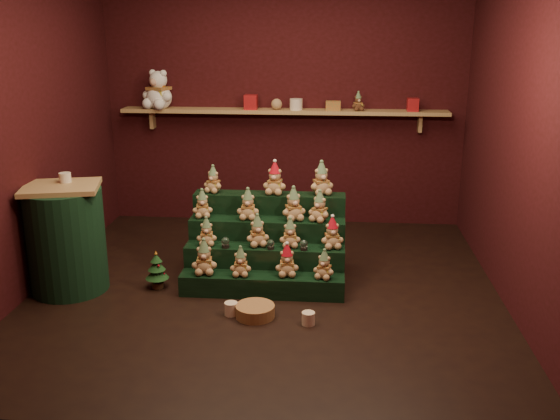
# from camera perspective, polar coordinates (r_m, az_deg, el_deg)

# --- Properties ---
(ground) EXTENTS (4.00, 4.00, 0.00)m
(ground) POSITION_cam_1_polar(r_m,az_deg,el_deg) (5.50, -1.29, -7.23)
(ground) COLOR black
(ground) RESTS_ON ground
(back_wall) EXTENTS (4.00, 0.10, 2.80)m
(back_wall) POSITION_cam_1_polar(r_m,az_deg,el_deg) (7.12, 0.43, 10.01)
(back_wall) COLOR black
(back_wall) RESTS_ON ground
(front_wall) EXTENTS (4.00, 0.10, 2.80)m
(front_wall) POSITION_cam_1_polar(r_m,az_deg,el_deg) (3.11, -5.52, 1.15)
(front_wall) COLOR black
(front_wall) RESTS_ON ground
(left_wall) EXTENTS (0.10, 4.00, 2.80)m
(left_wall) POSITION_cam_1_polar(r_m,az_deg,el_deg) (5.69, -22.53, 7.06)
(left_wall) COLOR black
(left_wall) RESTS_ON ground
(right_wall) EXTENTS (0.10, 4.00, 2.80)m
(right_wall) POSITION_cam_1_polar(r_m,az_deg,el_deg) (5.28, 21.46, 6.51)
(right_wall) COLOR black
(right_wall) RESTS_ON ground
(back_shelf) EXTENTS (3.60, 0.26, 0.24)m
(back_shelf) POSITION_cam_1_polar(r_m,az_deg,el_deg) (6.95, 0.31, 8.97)
(back_shelf) COLOR tan
(back_shelf) RESTS_ON ground
(riser_tier_front) EXTENTS (1.40, 0.22, 0.18)m
(riser_tier_front) POSITION_cam_1_polar(r_m,az_deg,el_deg) (5.35, -1.66, -6.87)
(riser_tier_front) COLOR black
(riser_tier_front) RESTS_ON ground
(riser_tier_midfront) EXTENTS (1.40, 0.22, 0.36)m
(riser_tier_midfront) POSITION_cam_1_polar(r_m,az_deg,el_deg) (5.52, -1.41, -5.11)
(riser_tier_midfront) COLOR black
(riser_tier_midfront) RESTS_ON ground
(riser_tier_midback) EXTENTS (1.40, 0.22, 0.54)m
(riser_tier_midback) POSITION_cam_1_polar(r_m,az_deg,el_deg) (5.69, -1.17, -3.45)
(riser_tier_midback) COLOR black
(riser_tier_midback) RESTS_ON ground
(riser_tier_back) EXTENTS (1.40, 0.22, 0.72)m
(riser_tier_back) POSITION_cam_1_polar(r_m,az_deg,el_deg) (5.87, -0.95, -1.88)
(riser_tier_back) COLOR black
(riser_tier_back) RESTS_ON ground
(teddy_0) EXTENTS (0.24, 0.22, 0.30)m
(teddy_0) POSITION_cam_1_polar(r_m,az_deg,el_deg) (5.34, -6.95, -4.27)
(teddy_0) COLOR tan
(teddy_0) RESTS_ON riser_tier_front
(teddy_1) EXTENTS (0.19, 0.17, 0.25)m
(teddy_1) POSITION_cam_1_polar(r_m,az_deg,el_deg) (5.28, -3.62, -4.71)
(teddy_1) COLOR tan
(teddy_1) RESTS_ON riser_tier_front
(teddy_2) EXTENTS (0.22, 0.20, 0.28)m
(teddy_2) POSITION_cam_1_polar(r_m,az_deg,el_deg) (5.26, 0.64, -4.61)
(teddy_2) COLOR tan
(teddy_2) RESTS_ON riser_tier_front
(teddy_3) EXTENTS (0.22, 0.21, 0.25)m
(teddy_3) POSITION_cam_1_polar(r_m,az_deg,el_deg) (5.22, 4.06, -4.97)
(teddy_3) COLOR tan
(teddy_3) RESTS_ON riser_tier_front
(teddy_4) EXTENTS (0.20, 0.18, 0.25)m
(teddy_4) POSITION_cam_1_polar(r_m,az_deg,el_deg) (5.49, -6.73, -1.96)
(teddy_4) COLOR tan
(teddy_4) RESTS_ON riser_tier_midfront
(teddy_5) EXTENTS (0.24, 0.23, 0.28)m
(teddy_5) POSITION_cam_1_polar(r_m,az_deg,el_deg) (5.43, -2.08, -1.88)
(teddy_5) COLOR tan
(teddy_5) RESTS_ON riser_tier_midfront
(teddy_6) EXTENTS (0.20, 0.18, 0.26)m
(teddy_6) POSITION_cam_1_polar(r_m,az_deg,el_deg) (5.41, 0.92, -2.09)
(teddy_6) COLOR tan
(teddy_6) RESTS_ON riser_tier_midfront
(teddy_7) EXTENTS (0.23, 0.21, 0.27)m
(teddy_7) POSITION_cam_1_polar(r_m,az_deg,el_deg) (5.40, 4.79, -2.08)
(teddy_7) COLOR tan
(teddy_7) RESTS_ON riser_tier_midfront
(teddy_8) EXTENTS (0.21, 0.20, 0.25)m
(teddy_8) POSITION_cam_1_polar(r_m,az_deg,el_deg) (5.68, -7.12, 0.59)
(teddy_8) COLOR tan
(teddy_8) RESTS_ON riser_tier_midback
(teddy_9) EXTENTS (0.20, 0.18, 0.28)m
(teddy_9) POSITION_cam_1_polar(r_m,az_deg,el_deg) (5.58, -2.94, 0.55)
(teddy_9) COLOR tan
(teddy_9) RESTS_ON riser_tier_midback
(teddy_10) EXTENTS (0.27, 0.26, 0.30)m
(teddy_10) POSITION_cam_1_polar(r_m,az_deg,el_deg) (5.54, 1.23, 0.56)
(teddy_10) COLOR tan
(teddy_10) RESTS_ON riser_tier_midback
(teddy_11) EXTENTS (0.26, 0.25, 0.28)m
(teddy_11) POSITION_cam_1_polar(r_m,az_deg,el_deg) (5.52, 3.65, 0.34)
(teddy_11) COLOR tan
(teddy_11) RESTS_ON riser_tier_midback
(teddy_12) EXTENTS (0.22, 0.21, 0.25)m
(teddy_12) POSITION_cam_1_polar(r_m,az_deg,el_deg) (5.81, -6.13, 2.82)
(teddy_12) COLOR tan
(teddy_12) RESTS_ON riser_tier_back
(teddy_13) EXTENTS (0.24, 0.22, 0.30)m
(teddy_13) POSITION_cam_1_polar(r_m,az_deg,el_deg) (5.71, -0.47, 2.92)
(teddy_13) COLOR tan
(teddy_13) RESTS_ON riser_tier_back
(teddy_14) EXTENTS (0.28, 0.27, 0.30)m
(teddy_14) POSITION_cam_1_polar(r_m,az_deg,el_deg) (5.71, 3.80, 2.92)
(teddy_14) COLOR tan
(teddy_14) RESTS_ON riser_tier_back
(snow_globe_a) EXTENTS (0.07, 0.07, 0.10)m
(snow_globe_a) POSITION_cam_1_polar(r_m,az_deg,el_deg) (5.43, -5.01, -2.97)
(snow_globe_a) COLOR black
(snow_globe_a) RESTS_ON riser_tier_midfront
(snow_globe_b) EXTENTS (0.06, 0.06, 0.09)m
(snow_globe_b) POSITION_cam_1_polar(r_m,az_deg,el_deg) (5.38, -0.86, -3.16)
(snow_globe_b) COLOR black
(snow_globe_b) RESTS_ON riser_tier_midfront
(snow_globe_c) EXTENTS (0.07, 0.07, 0.09)m
(snow_globe_c) POSITION_cam_1_polar(r_m,az_deg,el_deg) (5.36, 2.19, -3.22)
(snow_globe_c) COLOR black
(snow_globe_c) RESTS_ON riser_tier_midfront
(side_table) EXTENTS (0.72, 0.65, 0.94)m
(side_table) POSITION_cam_1_polar(r_m,az_deg,el_deg) (5.63, -18.97, -2.51)
(side_table) COLOR tan
(side_table) RESTS_ON ground
(table_ornament) EXTENTS (0.10, 0.10, 0.08)m
(table_ornament) POSITION_cam_1_polar(r_m,az_deg,el_deg) (5.58, -19.06, 2.83)
(table_ornament) COLOR beige
(table_ornament) RESTS_ON side_table
(mini_christmas_tree) EXTENTS (0.20, 0.20, 0.35)m
(mini_christmas_tree) POSITION_cam_1_polar(r_m,az_deg,el_deg) (5.56, -11.20, -5.39)
(mini_christmas_tree) COLOR #422A17
(mini_christmas_tree) RESTS_ON ground
(mug_left) EXTENTS (0.11, 0.11, 0.11)m
(mug_left) POSITION_cam_1_polar(r_m,az_deg,el_deg) (5.03, -4.49, -8.99)
(mug_left) COLOR beige
(mug_left) RESTS_ON ground
(mug_right) EXTENTS (0.10, 0.10, 0.10)m
(mug_right) POSITION_cam_1_polar(r_m,az_deg,el_deg) (4.87, 2.61, -9.87)
(mug_right) COLOR beige
(mug_right) RESTS_ON ground
(wicker_basket) EXTENTS (0.34, 0.34, 0.10)m
(wicker_basket) POSITION_cam_1_polar(r_m,az_deg,el_deg) (4.99, -2.29, -9.21)
(wicker_basket) COLOR olive
(wicker_basket) RESTS_ON ground
(white_bear) EXTENTS (0.48, 0.46, 0.53)m
(white_bear) POSITION_cam_1_polar(r_m,az_deg,el_deg) (7.13, -11.06, 11.22)
(white_bear) COLOR white
(white_bear) RESTS_ON back_shelf
(brown_bear) EXTENTS (0.18, 0.17, 0.20)m
(brown_bear) POSITION_cam_1_polar(r_m,az_deg,el_deg) (6.89, 7.16, 9.83)
(brown_bear) COLOR #53301B
(brown_bear) RESTS_ON back_shelf
(gift_tin_red_a) EXTENTS (0.14, 0.14, 0.16)m
(gift_tin_red_a) POSITION_cam_1_polar(r_m,az_deg,el_deg) (6.96, -2.68, 9.83)
(gift_tin_red_a) COLOR #B01B1F
(gift_tin_red_a) RESTS_ON back_shelf
(gift_tin_cream) EXTENTS (0.14, 0.14, 0.12)m
(gift_tin_cream) POSITION_cam_1_polar(r_m,az_deg,el_deg) (6.91, 1.48, 9.63)
(gift_tin_cream) COLOR beige
(gift_tin_cream) RESTS_ON back_shelf
(gift_tin_red_b) EXTENTS (0.12, 0.12, 0.14)m
(gift_tin_red_b) POSITION_cam_1_polar(r_m,az_deg,el_deg) (6.95, 12.04, 9.40)
(gift_tin_red_b) COLOR #B01B1F
(gift_tin_red_b) RESTS_ON back_shelf
(shelf_plush_ball) EXTENTS (0.12, 0.12, 0.12)m
(shelf_plush_ball) POSITION_cam_1_polar(r_m,az_deg,el_deg) (6.93, -0.31, 9.66)
(shelf_plush_ball) COLOR tan
(shelf_plush_ball) RESTS_ON back_shelf
(scarf_gift_box) EXTENTS (0.16, 0.10, 0.10)m
(scarf_gift_box) POSITION_cam_1_polar(r_m,az_deg,el_deg) (6.90, 4.88, 9.48)
(scarf_gift_box) COLOR #C84F1C
(scarf_gift_box) RESTS_ON back_shelf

